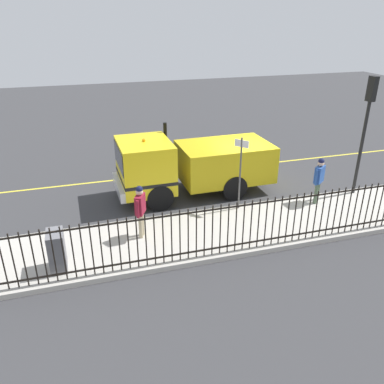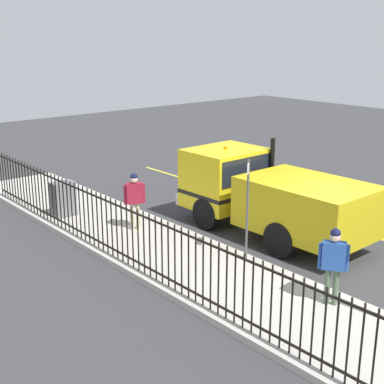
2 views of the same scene
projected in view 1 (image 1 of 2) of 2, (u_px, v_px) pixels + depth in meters
name	position (u px, v px, depth m)	size (l,w,h in m)	color
ground_plane	(245.00, 186.00, 16.01)	(55.50, 55.50, 0.00)	#38383A
sidewalk_slab	(285.00, 222.00, 13.15)	(2.95, 25.23, 0.16)	#B7B2A8
lane_marking	(226.00, 168.00, 17.92)	(0.12, 22.70, 0.01)	yellow
work_truck	(185.00, 163.00, 14.83)	(2.39, 6.00, 2.62)	yellow
worker_standing	(140.00, 206.00, 11.71)	(0.57, 0.40, 1.68)	maroon
pedestrian_distant	(319.00, 176.00, 13.85)	(0.46, 0.52, 1.69)	#264C99
iron_fence	(308.00, 215.00, 11.69)	(0.04, 21.48, 1.55)	black
traffic_light_near	(368.00, 113.00, 13.82)	(0.31, 0.22, 4.33)	black
utility_cabinet	(57.00, 251.00, 10.39)	(0.70, 0.43, 1.10)	slate
traffic_cone	(196.00, 168.00, 17.01)	(0.46, 0.46, 0.66)	orange
street_sign	(240.00, 166.00, 13.22)	(0.40, 0.34, 2.57)	#4C4C4C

